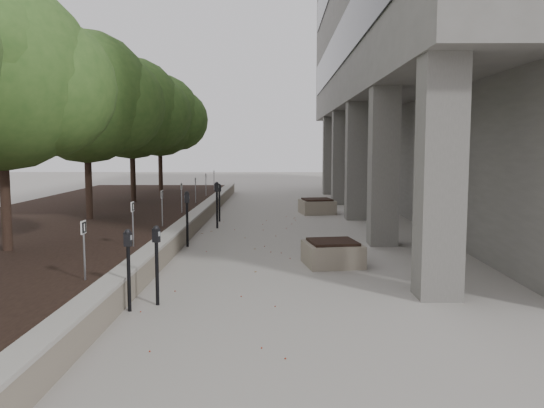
{
  "coord_description": "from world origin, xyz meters",
  "views": [
    {
      "loc": [
        0.74,
        -8.25,
        2.55
      ],
      "look_at": [
        0.58,
        5.09,
        1.14
      ],
      "focal_mm": 37.08,
      "sensor_mm": 36.0,
      "label": 1
    }
  ],
  "objects_px": {
    "crabapple_tree_5": "(160,133)",
    "parking_meter_2": "(129,270)",
    "crabapple_tree_3": "(87,125)",
    "parking_meter_3": "(187,219)",
    "planter_front": "(333,253)",
    "crabapple_tree_2": "(1,116)",
    "parking_meter_1": "(157,265)",
    "parking_meter_5": "(219,203)",
    "planter_back": "(317,206)",
    "parking_meter_4": "(217,205)",
    "crabapple_tree_4": "(132,130)"
  },
  "relations": [
    {
      "from": "parking_meter_1",
      "to": "parking_meter_2",
      "type": "distance_m",
      "value": 0.5
    },
    {
      "from": "crabapple_tree_4",
      "to": "parking_meter_3",
      "type": "distance_m",
      "value": 8.39
    },
    {
      "from": "parking_meter_2",
      "to": "planter_back",
      "type": "height_order",
      "value": "parking_meter_2"
    },
    {
      "from": "crabapple_tree_5",
      "to": "planter_back",
      "type": "relative_size",
      "value": 4.52
    },
    {
      "from": "crabapple_tree_3",
      "to": "parking_meter_1",
      "type": "xyz_separation_m",
      "value": [
        3.61,
        -7.52,
        -2.48
      ]
    },
    {
      "from": "parking_meter_5",
      "to": "planter_back",
      "type": "xyz_separation_m",
      "value": [
        3.42,
        2.22,
        -0.35
      ]
    },
    {
      "from": "crabapple_tree_4",
      "to": "planter_front",
      "type": "relative_size",
      "value": 4.76
    },
    {
      "from": "parking_meter_2",
      "to": "crabapple_tree_3",
      "type": "bearing_deg",
      "value": 121.79
    },
    {
      "from": "crabapple_tree_2",
      "to": "parking_meter_1",
      "type": "xyz_separation_m",
      "value": [
        3.61,
        -2.52,
        -2.48
      ]
    },
    {
      "from": "crabapple_tree_5",
      "to": "parking_meter_5",
      "type": "xyz_separation_m",
      "value": [
        3.56,
        -7.64,
        -2.48
      ]
    },
    {
      "from": "crabapple_tree_2",
      "to": "crabapple_tree_5",
      "type": "xyz_separation_m",
      "value": [
        0.0,
        15.0,
        0.0
      ]
    },
    {
      "from": "crabapple_tree_3",
      "to": "planter_back",
      "type": "height_order",
      "value": "crabapple_tree_3"
    },
    {
      "from": "crabapple_tree_3",
      "to": "planter_front",
      "type": "xyz_separation_m",
      "value": [
        6.69,
        -4.49,
        -2.85
      ]
    },
    {
      "from": "crabapple_tree_3",
      "to": "parking_meter_2",
      "type": "bearing_deg",
      "value": -67.54
    },
    {
      "from": "crabapple_tree_5",
      "to": "parking_meter_5",
      "type": "distance_m",
      "value": 8.79
    },
    {
      "from": "parking_meter_1",
      "to": "crabapple_tree_5",
      "type": "bearing_deg",
      "value": 122.72
    },
    {
      "from": "crabapple_tree_3",
      "to": "parking_meter_1",
      "type": "distance_m",
      "value": 8.7
    },
    {
      "from": "crabapple_tree_2",
      "to": "parking_meter_2",
      "type": "bearing_deg",
      "value": -41.35
    },
    {
      "from": "crabapple_tree_3",
      "to": "crabapple_tree_4",
      "type": "bearing_deg",
      "value": 90.0
    },
    {
      "from": "crabapple_tree_2",
      "to": "planter_back",
      "type": "distance_m",
      "value": 12.19
    },
    {
      "from": "parking_meter_4",
      "to": "parking_meter_5",
      "type": "relative_size",
      "value": 1.13
    },
    {
      "from": "parking_meter_5",
      "to": "planter_back",
      "type": "height_order",
      "value": "parking_meter_5"
    },
    {
      "from": "planter_front",
      "to": "planter_back",
      "type": "distance_m",
      "value": 9.07
    },
    {
      "from": "crabapple_tree_3",
      "to": "parking_meter_4",
      "type": "relative_size",
      "value": 3.79
    },
    {
      "from": "parking_meter_1",
      "to": "parking_meter_2",
      "type": "relative_size",
      "value": 1.0
    },
    {
      "from": "crabapple_tree_4",
      "to": "parking_meter_1",
      "type": "height_order",
      "value": "crabapple_tree_4"
    },
    {
      "from": "parking_meter_3",
      "to": "planter_front",
      "type": "distance_m",
      "value": 4.08
    },
    {
      "from": "crabapple_tree_2",
      "to": "parking_meter_3",
      "type": "distance_m",
      "value": 4.84
    },
    {
      "from": "crabapple_tree_5",
      "to": "crabapple_tree_4",
      "type": "bearing_deg",
      "value": -90.0
    },
    {
      "from": "crabapple_tree_2",
      "to": "crabapple_tree_3",
      "type": "height_order",
      "value": "same"
    },
    {
      "from": "parking_meter_4",
      "to": "parking_meter_5",
      "type": "xyz_separation_m",
      "value": [
        -0.09,
        1.55,
        -0.08
      ]
    },
    {
      "from": "crabapple_tree_5",
      "to": "planter_front",
      "type": "relative_size",
      "value": 4.76
    },
    {
      "from": "parking_meter_1",
      "to": "parking_meter_2",
      "type": "xyz_separation_m",
      "value": [
        -0.36,
        -0.34,
        -0.0
      ]
    },
    {
      "from": "parking_meter_1",
      "to": "parking_meter_2",
      "type": "bearing_deg",
      "value": -115.38
    },
    {
      "from": "crabapple_tree_2",
      "to": "crabapple_tree_4",
      "type": "bearing_deg",
      "value": 90.0
    },
    {
      "from": "crabapple_tree_3",
      "to": "parking_meter_3",
      "type": "bearing_deg",
      "value": -35.8
    },
    {
      "from": "planter_back",
      "to": "crabapple_tree_3",
      "type": "bearing_deg",
      "value": -146.74
    },
    {
      "from": "crabapple_tree_4",
      "to": "crabapple_tree_5",
      "type": "bearing_deg",
      "value": 90.0
    },
    {
      "from": "crabapple_tree_5",
      "to": "parking_meter_4",
      "type": "relative_size",
      "value": 3.79
    },
    {
      "from": "crabapple_tree_5",
      "to": "parking_meter_5",
      "type": "bearing_deg",
      "value": -64.99
    },
    {
      "from": "crabapple_tree_4",
      "to": "parking_meter_4",
      "type": "height_order",
      "value": "crabapple_tree_4"
    },
    {
      "from": "crabapple_tree_2",
      "to": "planter_front",
      "type": "bearing_deg",
      "value": 4.39
    },
    {
      "from": "crabapple_tree_2",
      "to": "parking_meter_4",
      "type": "relative_size",
      "value": 3.79
    },
    {
      "from": "crabapple_tree_3",
      "to": "parking_meter_4",
      "type": "distance_m",
      "value": 4.45
    },
    {
      "from": "parking_meter_1",
      "to": "parking_meter_5",
      "type": "height_order",
      "value": "parking_meter_1"
    },
    {
      "from": "planter_front",
      "to": "planter_back",
      "type": "xyz_separation_m",
      "value": [
        0.29,
        9.07,
        0.01
      ]
    },
    {
      "from": "parking_meter_4",
      "to": "planter_back",
      "type": "distance_m",
      "value": 5.05
    },
    {
      "from": "crabapple_tree_4",
      "to": "planter_back",
      "type": "xyz_separation_m",
      "value": [
        6.98,
        -0.42,
        -2.84
      ]
    },
    {
      "from": "planter_front",
      "to": "planter_back",
      "type": "bearing_deg",
      "value": 88.18
    },
    {
      "from": "crabapple_tree_5",
      "to": "parking_meter_2",
      "type": "bearing_deg",
      "value": -79.69
    }
  ]
}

